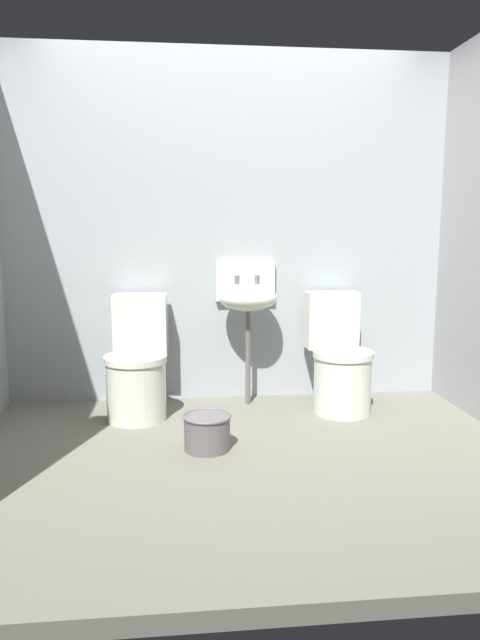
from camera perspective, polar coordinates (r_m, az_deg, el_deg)
The scene contains 6 objects.
ground_plane at distance 3.25m, azimuth 0.51°, elevation -13.78°, with size 3.50×2.57×0.08m, color #69675C.
wall_back at distance 4.12m, azimuth -1.26°, elevation 9.02°, with size 3.50×0.10×2.43m, color #9EA5A9.
toilet_left at distance 3.82m, azimuth -10.13°, elevation -4.65°, with size 0.42×0.61×0.78m.
toilet_right at distance 3.96m, azimuth 9.80°, elevation -4.17°, with size 0.41×0.60×0.78m.
sink at distance 3.95m, azimuth 0.76°, elevation 2.32°, with size 0.42×0.35×0.99m.
bucket at distance 3.26m, azimuth -3.29°, elevation -10.98°, with size 0.27×0.27×0.20m.
Camera 1 is at (-0.34, -2.97, 1.23)m, focal length 32.22 mm.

